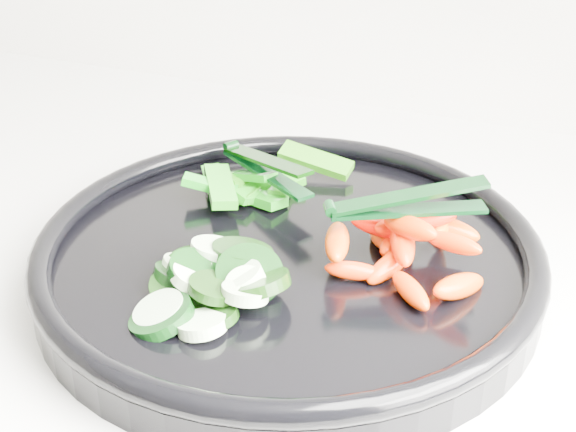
% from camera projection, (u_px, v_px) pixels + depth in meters
% --- Properties ---
extents(veggie_tray, '(0.42, 0.42, 0.04)m').
position_uv_depth(veggie_tray, '(288.00, 257.00, 0.59)').
color(veggie_tray, black).
rests_on(veggie_tray, counter).
extents(cucumber_pile, '(0.12, 0.13, 0.04)m').
position_uv_depth(cucumber_pile, '(206.00, 282.00, 0.54)').
color(cucumber_pile, black).
rests_on(cucumber_pile, veggie_tray).
extents(carrot_pile, '(0.12, 0.15, 0.06)m').
position_uv_depth(carrot_pile, '(407.00, 241.00, 0.57)').
color(carrot_pile, '#FF2A00').
rests_on(carrot_pile, veggie_tray).
extents(pepper_pile, '(0.13, 0.12, 0.03)m').
position_uv_depth(pepper_pile, '(255.00, 184.00, 0.67)').
color(pepper_pile, '#14710A').
rests_on(pepper_pile, veggie_tray).
extents(tong_carrot, '(0.11, 0.07, 0.02)m').
position_uv_depth(tong_carrot, '(403.00, 203.00, 0.55)').
color(tong_carrot, black).
rests_on(tong_carrot, carrot_pile).
extents(tong_pepper, '(0.10, 0.07, 0.02)m').
position_uv_depth(tong_pepper, '(264.00, 165.00, 0.66)').
color(tong_pepper, black).
rests_on(tong_pepper, pepper_pile).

